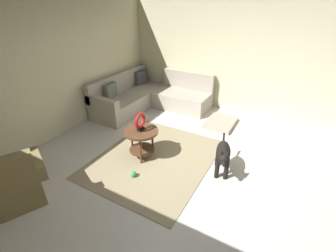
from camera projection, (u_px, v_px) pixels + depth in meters
The scene contains 11 objects.
ground_plane at pixel (187, 178), 3.76m from camera, with size 6.00×6.00×0.10m, color silver.
wall_back at pixel (48, 70), 4.36m from camera, with size 6.00×0.12×2.70m, color beige.
wall_right at pixel (243, 57), 5.35m from camera, with size 0.12×6.00×2.70m, color beige.
area_rug at pixel (155, 158), 4.15m from camera, with size 2.30×1.90×0.01m, color tan.
sectional_couch at pixel (149, 97), 5.99m from camera, with size 2.20×2.25×0.88m.
armchair at pixel (14, 185), 3.09m from camera, with size 0.98×0.88×0.88m.
side_table at pixel (141, 136), 4.02m from camera, with size 0.60×0.60×0.54m.
torus_sculpture at pixel (140, 121), 3.88m from camera, with size 0.28×0.08×0.33m.
dog_bed_mat at pixel (221, 123), 5.27m from camera, with size 0.80×0.60×0.09m, color #B2A38E.
dog at pixel (223, 154), 3.62m from camera, with size 0.82×0.36×0.63m.
dog_toy_ball at pixel (134, 174), 3.70m from camera, with size 0.10×0.10×0.10m, color green.
Camera 1 is at (-2.67, -1.15, 2.50)m, focal length 24.72 mm.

